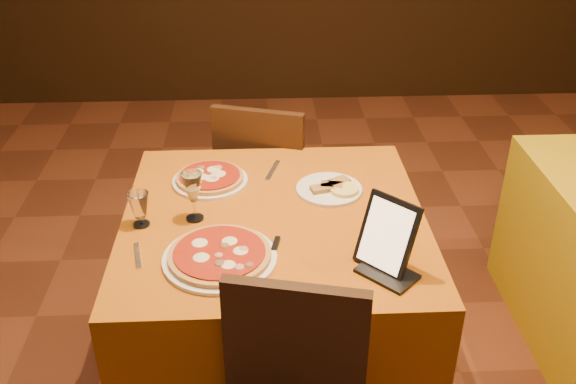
{
  "coord_description": "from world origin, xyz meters",
  "views": [
    {
      "loc": [
        -0.06,
        -1.46,
        2.0
      ],
      "look_at": [
        0.03,
        0.49,
        0.86
      ],
      "focal_mm": 40.0,
      "sensor_mm": 36.0,
      "label": 1
    }
  ],
  "objects_px": {
    "chair_main_far": "(270,181)",
    "pizza_far": "(210,179)",
    "main_table": "(275,296)",
    "water_glass": "(140,209)",
    "tablet": "(387,235)",
    "pizza_near": "(220,256)",
    "wine_glass": "(193,196)"
  },
  "relations": [
    {
      "from": "pizza_near",
      "to": "pizza_far",
      "type": "bearing_deg",
      "value": 96.73
    },
    {
      "from": "pizza_far",
      "to": "main_table",
      "type": "bearing_deg",
      "value": -46.32
    },
    {
      "from": "pizza_far",
      "to": "wine_glass",
      "type": "bearing_deg",
      "value": -98.39
    },
    {
      "from": "main_table",
      "to": "pizza_near",
      "type": "distance_m",
      "value": 0.51
    },
    {
      "from": "chair_main_far",
      "to": "pizza_far",
      "type": "distance_m",
      "value": 0.66
    },
    {
      "from": "main_table",
      "to": "tablet",
      "type": "relative_size",
      "value": 4.51
    },
    {
      "from": "main_table",
      "to": "pizza_far",
      "type": "bearing_deg",
      "value": 133.68
    },
    {
      "from": "water_glass",
      "to": "main_table",
      "type": "bearing_deg",
      "value": 4.81
    },
    {
      "from": "chair_main_far",
      "to": "pizza_far",
      "type": "bearing_deg",
      "value": 81.78
    },
    {
      "from": "pizza_near",
      "to": "water_glass",
      "type": "xyz_separation_m",
      "value": [
        -0.29,
        0.22,
        0.05
      ]
    },
    {
      "from": "pizza_far",
      "to": "wine_glass",
      "type": "xyz_separation_m",
      "value": [
        -0.04,
        -0.27,
        0.08
      ]
    },
    {
      "from": "main_table",
      "to": "chair_main_far",
      "type": "distance_m",
      "value": 0.79
    },
    {
      "from": "pizza_far",
      "to": "water_glass",
      "type": "xyz_separation_m",
      "value": [
        -0.23,
        -0.3,
        0.05
      ]
    },
    {
      "from": "tablet",
      "to": "main_table",
      "type": "bearing_deg",
      "value": -177.04
    },
    {
      "from": "pizza_far",
      "to": "chair_main_far",
      "type": "bearing_deg",
      "value": 64.9
    },
    {
      "from": "pizza_near",
      "to": "wine_glass",
      "type": "distance_m",
      "value": 0.29
    },
    {
      "from": "main_table",
      "to": "wine_glass",
      "type": "relative_size",
      "value": 5.79
    },
    {
      "from": "pizza_far",
      "to": "tablet",
      "type": "height_order",
      "value": "tablet"
    },
    {
      "from": "main_table",
      "to": "pizza_far",
      "type": "relative_size",
      "value": 3.68
    },
    {
      "from": "pizza_far",
      "to": "wine_glass",
      "type": "height_order",
      "value": "wine_glass"
    },
    {
      "from": "chair_main_far",
      "to": "tablet",
      "type": "xyz_separation_m",
      "value": [
        0.35,
        -1.1,
        0.41
      ]
    },
    {
      "from": "main_table",
      "to": "chair_main_far",
      "type": "bearing_deg",
      "value": 90.0
    },
    {
      "from": "wine_glass",
      "to": "water_glass",
      "type": "relative_size",
      "value": 1.46
    },
    {
      "from": "tablet",
      "to": "pizza_far",
      "type": "bearing_deg",
      "value": -178.7
    },
    {
      "from": "main_table",
      "to": "wine_glass",
      "type": "xyz_separation_m",
      "value": [
        -0.29,
        -0.01,
        0.47
      ]
    },
    {
      "from": "chair_main_far",
      "to": "pizza_far",
      "type": "xyz_separation_m",
      "value": [
        -0.25,
        -0.53,
        0.31
      ]
    },
    {
      "from": "chair_main_far",
      "to": "water_glass",
      "type": "xyz_separation_m",
      "value": [
        -0.47,
        -0.83,
        0.36
      ]
    },
    {
      "from": "pizza_near",
      "to": "main_table",
      "type": "bearing_deg",
      "value": 54.91
    },
    {
      "from": "main_table",
      "to": "chair_main_far",
      "type": "xyz_separation_m",
      "value": [
        0.0,
        0.79,
        0.08
      ]
    },
    {
      "from": "main_table",
      "to": "wine_glass",
      "type": "distance_m",
      "value": 0.55
    },
    {
      "from": "pizza_near",
      "to": "chair_main_far",
      "type": "bearing_deg",
      "value": 79.99
    },
    {
      "from": "wine_glass",
      "to": "tablet",
      "type": "relative_size",
      "value": 0.78
    }
  ]
}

